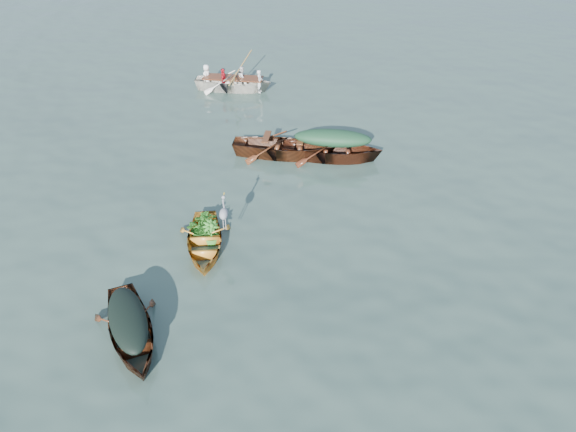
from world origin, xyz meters
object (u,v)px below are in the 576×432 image
object	(u,v)px
rowed_boat	(234,90)
heron	(224,219)
yellow_dinghy	(205,249)
open_wooden_boat	(284,156)
green_tarp_boat	(332,159)
dark_covered_boat	(133,340)

from	to	relation	value
rowed_boat	heron	bearing A→B (deg)	-169.15
yellow_dinghy	open_wooden_boat	size ratio (longest dim) A/B	0.68
green_tarp_boat	rowed_boat	size ratio (longest dim) A/B	1.03
heron	open_wooden_boat	bearing A→B (deg)	67.15
dark_covered_boat	green_tarp_boat	size ratio (longest dim) A/B	0.82
rowed_boat	heron	distance (m)	10.03
dark_covered_boat	open_wooden_boat	world-z (taller)	open_wooden_boat
yellow_dinghy	open_wooden_boat	xyz separation A→B (m)	(1.90, 4.80, 0.00)
yellow_dinghy	open_wooden_boat	world-z (taller)	open_wooden_boat
open_wooden_boat	rowed_boat	xyz separation A→B (m)	(-2.15, 5.27, 0.00)
dark_covered_boat	heron	distance (m)	3.68
green_tarp_boat	open_wooden_boat	world-z (taller)	open_wooden_boat
green_tarp_boat	heron	bearing A→B (deg)	153.22
green_tarp_boat	yellow_dinghy	bearing A→B (deg)	149.31
rowed_boat	dark_covered_boat	bearing A→B (deg)	-177.38
dark_covered_boat	green_tarp_boat	xyz separation A→B (m)	(4.54, 7.70, 0.00)
green_tarp_boat	heron	distance (m)	5.45
rowed_boat	heron	xyz separation A→B (m)	(0.79, -9.96, 0.88)
yellow_dinghy	dark_covered_boat	distance (m)	3.25
dark_covered_boat	heron	world-z (taller)	heron
yellow_dinghy	heron	xyz separation A→B (m)	(0.54, 0.11, 0.88)
green_tarp_boat	heron	world-z (taller)	heron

